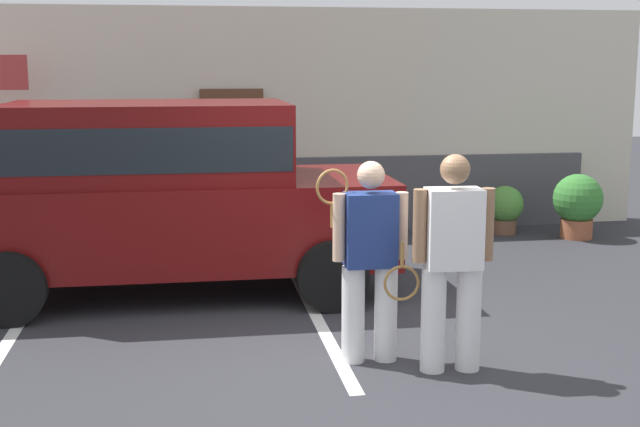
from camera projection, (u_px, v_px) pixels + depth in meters
name	position (u px, v px, depth m)	size (l,w,h in m)	color
ground_plane	(362.00, 362.00, 6.95)	(40.00, 40.00, 0.00)	#2D2D33
parking_stripe_0	(19.00, 325.00, 7.94)	(0.12, 4.40, 0.01)	silver
parking_stripe_1	(313.00, 311.00, 8.38)	(0.12, 4.40, 0.01)	silver
house_frontage	(282.00, 128.00, 12.23)	(10.94, 0.40, 3.25)	beige
parked_suv	(164.00, 188.00, 8.88)	(4.61, 2.17, 2.05)	#590C0C
tennis_player_man	(370.00, 258.00, 6.84)	(0.76, 0.26, 1.68)	white
tennis_player_woman	(452.00, 261.00, 6.62)	(0.91, 0.29, 1.76)	white
potted_plant_by_porch	(505.00, 207.00, 12.15)	(0.53, 0.53, 0.70)	brown
potted_plant_secondary	(578.00, 203.00, 11.83)	(0.70, 0.70, 0.92)	#9E5638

